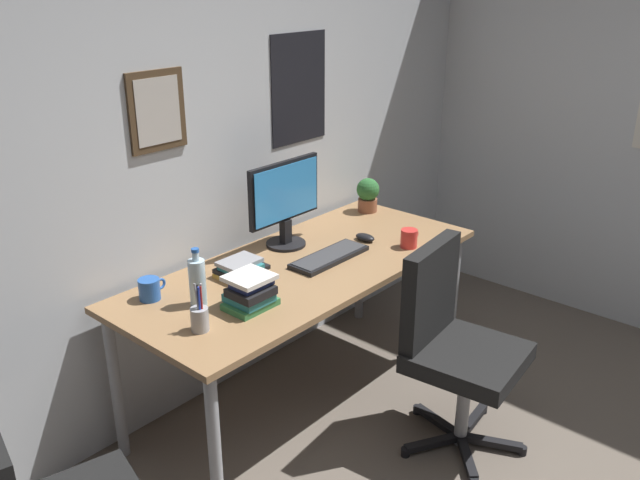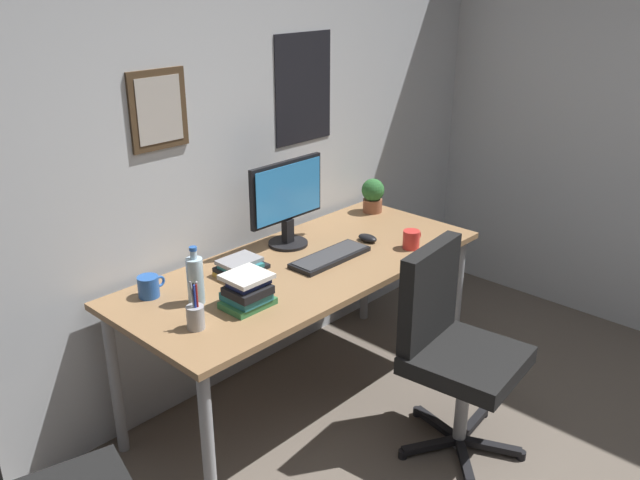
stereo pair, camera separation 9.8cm
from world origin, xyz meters
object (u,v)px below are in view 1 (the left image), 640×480
at_px(computer_mouse, 365,237).
at_px(potted_plant, 368,194).
at_px(water_bottle, 197,282).
at_px(office_chair, 452,339).
at_px(coffee_mug_near, 150,289).
at_px(book_stack_right, 241,269).
at_px(pen_cup, 200,318).
at_px(coffee_mug_far, 409,238).
at_px(keyboard, 329,257).
at_px(monitor, 285,200).
at_px(book_stack_left, 250,293).

bearing_deg(computer_mouse, potted_plant, 36.06).
bearing_deg(potted_plant, computer_mouse, -143.94).
bearing_deg(computer_mouse, water_bottle, 175.09).
height_order(office_chair, coffee_mug_near, office_chair).
xyz_separation_m(water_bottle, book_stack_right, (0.31, 0.08, -0.07)).
bearing_deg(pen_cup, coffee_mug_far, -6.07).
distance_m(keyboard, potted_plant, 0.73).
distance_m(keyboard, computer_mouse, 0.30).
distance_m(computer_mouse, coffee_mug_near, 1.15).
height_order(office_chair, book_stack_right, office_chair).
relative_size(potted_plant, pen_cup, 0.98).
xyz_separation_m(computer_mouse, coffee_mug_far, (0.08, -0.22, 0.03)).
distance_m(water_bottle, potted_plant, 1.39).
xyz_separation_m(office_chair, computer_mouse, (0.22, 0.66, 0.24)).
xyz_separation_m(coffee_mug_near, pen_cup, (-0.03, -0.37, 0.01)).
relative_size(monitor, coffee_mug_near, 3.60).
height_order(water_bottle, coffee_mug_near, water_bottle).
distance_m(computer_mouse, potted_plant, 0.46).
relative_size(water_bottle, pen_cup, 1.26).
xyz_separation_m(book_stack_left, book_stack_right, (0.18, 0.26, -0.03)).
bearing_deg(keyboard, coffee_mug_near, 160.02).
bearing_deg(potted_plant, coffee_mug_near, 179.49).
height_order(office_chair, book_stack_left, office_chair).
xyz_separation_m(coffee_mug_near, coffee_mug_far, (1.20, -0.50, 0.00)).
relative_size(computer_mouse, water_bottle, 0.44).
bearing_deg(keyboard, coffee_mug_far, -27.78).
bearing_deg(office_chair, book_stack_right, 120.33).
bearing_deg(water_bottle, computer_mouse, -4.91).
xyz_separation_m(coffee_mug_far, book_stack_left, (-0.97, 0.12, 0.02)).
bearing_deg(potted_plant, book_stack_left, -164.00).
bearing_deg(monitor, coffee_mug_far, -51.06).
height_order(keyboard, book_stack_left, book_stack_left).
height_order(keyboard, coffee_mug_far, coffee_mug_far).
height_order(water_bottle, potted_plant, water_bottle).
relative_size(computer_mouse, potted_plant, 0.56).
distance_m(water_bottle, coffee_mug_far, 1.14).
xyz_separation_m(office_chair, monitor, (-0.09, 0.93, 0.46)).
relative_size(coffee_mug_far, book_stack_left, 0.60).
bearing_deg(coffee_mug_far, potted_plant, 59.23).
relative_size(keyboard, book_stack_left, 2.13).
bearing_deg(monitor, water_bottle, -165.69).
bearing_deg(monitor, book_stack_right, -165.77).
relative_size(monitor, coffee_mug_far, 3.78).
relative_size(office_chair, book_stack_right, 4.42).
bearing_deg(potted_plant, monitor, -179.91).
bearing_deg(monitor, potted_plant, 0.09).
relative_size(computer_mouse, book_stack_left, 0.54).
xyz_separation_m(computer_mouse, book_stack_right, (-0.71, 0.17, 0.02)).
relative_size(coffee_mug_near, book_stack_left, 0.63).
xyz_separation_m(keyboard, water_bottle, (-0.71, 0.10, 0.09)).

